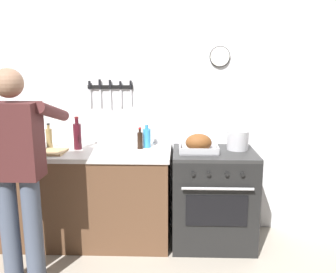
# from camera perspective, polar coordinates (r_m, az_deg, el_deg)

# --- Properties ---
(wall_back) EXTENTS (6.00, 0.13, 2.60)m
(wall_back) POSITION_cam_1_polar(r_m,az_deg,el_deg) (3.49, 3.63, 5.41)
(wall_back) COLOR silver
(wall_back) RESTS_ON ground
(counter_block) EXTENTS (2.03, 0.65, 0.90)m
(counter_block) POSITION_cam_1_polar(r_m,az_deg,el_deg) (3.52, -16.58, -9.28)
(counter_block) COLOR brown
(counter_block) RESTS_ON ground
(stove) EXTENTS (0.76, 0.67, 0.90)m
(stove) POSITION_cam_1_polar(r_m,az_deg,el_deg) (3.36, 7.44, -9.89)
(stove) COLOR black
(stove) RESTS_ON ground
(person_cook) EXTENTS (0.51, 0.63, 1.66)m
(person_cook) POSITION_cam_1_polar(r_m,az_deg,el_deg) (2.81, -23.61, -4.33)
(person_cook) COLOR #4C566B
(person_cook) RESTS_ON ground
(roasting_pan) EXTENTS (0.35, 0.26, 0.17)m
(roasting_pan) POSITION_cam_1_polar(r_m,az_deg,el_deg) (3.14, 5.07, -1.29)
(roasting_pan) COLOR #B7B7BC
(roasting_pan) RESTS_ON stove
(stock_pot) EXTENTS (0.20, 0.20, 0.18)m
(stock_pot) POSITION_cam_1_polar(r_m,az_deg,el_deg) (3.31, 11.42, -0.60)
(stock_pot) COLOR #B7B7BC
(stock_pot) RESTS_ON stove
(cutting_board) EXTENTS (0.36, 0.24, 0.02)m
(cutting_board) POSITION_cam_1_polar(r_m,az_deg,el_deg) (3.32, -19.61, -2.41)
(cutting_board) COLOR tan
(cutting_board) RESTS_ON counter_block
(bottle_vinegar) EXTENTS (0.06, 0.06, 0.24)m
(bottle_vinegar) POSITION_cam_1_polar(r_m,az_deg,el_deg) (3.51, -19.02, -0.17)
(bottle_vinegar) COLOR #997F4C
(bottle_vinegar) RESTS_ON counter_block
(bottle_soy_sauce) EXTENTS (0.05, 0.05, 0.21)m
(bottle_soy_sauce) POSITION_cam_1_polar(r_m,az_deg,el_deg) (3.29, -4.65, -0.56)
(bottle_soy_sauce) COLOR black
(bottle_soy_sauce) RESTS_ON counter_block
(bottle_dish_soap) EXTENTS (0.08, 0.08, 0.24)m
(bottle_dish_soap) POSITION_cam_1_polar(r_m,az_deg,el_deg) (3.33, -3.53, -0.14)
(bottle_dish_soap) COLOR #338CCC
(bottle_dish_soap) RESTS_ON counter_block
(bottle_wine_red) EXTENTS (0.08, 0.08, 0.31)m
(bottle_wine_red) POSITION_cam_1_polar(r_m,az_deg,el_deg) (3.36, -14.72, 0.14)
(bottle_wine_red) COLOR #47141E
(bottle_wine_red) RESTS_ON counter_block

